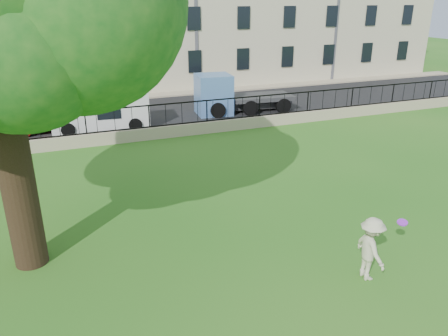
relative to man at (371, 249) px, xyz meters
name	(u,v)px	position (x,y,z in m)	size (l,w,h in m)	color
ground	(253,268)	(-2.50, 1.42, -0.83)	(120.00, 120.00, 0.00)	#206417
retaining_wall	(150,133)	(-2.50, 13.42, -0.53)	(50.00, 0.40, 0.60)	tan
iron_railing	(149,117)	(-2.50, 13.42, 0.32)	(50.00, 0.05, 1.13)	black
street	(133,117)	(-2.50, 18.12, -0.82)	(60.00, 9.00, 0.01)	black
sidewalk	(119,98)	(-2.50, 23.32, -0.77)	(60.00, 1.40, 0.12)	tan
man	(371,249)	(0.00, 0.00, 0.00)	(1.07, 0.61, 1.66)	beige
frisbee	(402,222)	(1.21, 0.31, 0.34)	(0.27, 0.27, 0.03)	purple
red_sedan	(51,117)	(-7.00, 16.82, -0.07)	(1.60, 4.60, 1.51)	maroon
white_van	(101,110)	(-4.50, 16.19, 0.21)	(4.94, 1.93, 2.08)	silver
blue_truck	(242,93)	(4.00, 16.82, 0.35)	(5.63, 2.00, 2.36)	#517CBF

